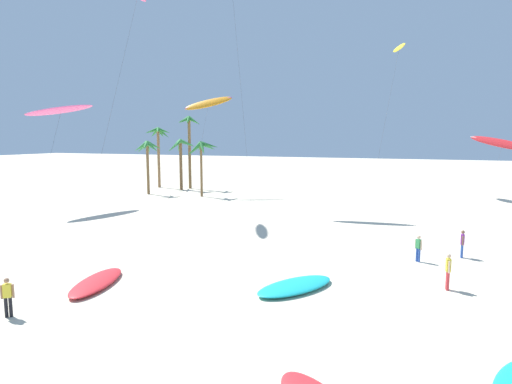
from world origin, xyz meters
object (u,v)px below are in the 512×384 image
Objects in this scene: flying_kite_6 at (503,144)px; flying_kite_7 at (399,48)px; palm_tree_3 at (147,151)px; person_mid_field at (418,247)px; grounded_kite_3 at (295,286)px; palm_tree_0 at (158,138)px; palm_tree_2 at (181,150)px; person_far_watcher at (448,270)px; palm_tree_4 at (202,150)px; flying_kite_8 at (61,110)px; person_foreground_walker at (462,243)px; person_near_right at (8,296)px; flying_kite_1 at (209,103)px; grounded_kite_1 at (97,282)px; palm_tree_1 at (189,131)px.

flying_kite_7 reaches higher than flying_kite_6.
person_mid_field is at bearing -31.05° from palm_tree_3.
grounded_kite_3 is at bearing -44.37° from palm_tree_3.
palm_tree_0 is 4.87m from palm_tree_2.
person_mid_field is at bearing 107.54° from person_far_watcher.
flying_kite_7 is (21.34, 13.22, 12.82)m from palm_tree_4.
flying_kite_7 reaches higher than person_far_watcher.
palm_tree_0 is 1.28× the size of palm_tree_4.
person_far_watcher is (35.24, -11.82, -8.89)m from flying_kite_8.
person_foreground_walker reaches higher than person_near_right.
flying_kite_1 reaches higher than palm_tree_0.
flying_kite_6 is 39.49m from person_far_watcher.
palm_tree_0 is 1.24× the size of palm_tree_2.
palm_tree_4 reaches higher than person_mid_field.
grounded_kite_1 is (19.35, -17.44, -9.69)m from flying_kite_8.
person_foreground_walker is 0.95× the size of person_far_watcher.
grounded_kite_3 is at bearing 18.27° from grounded_kite_1.
flying_kite_7 is at bearing 76.86° from person_near_right.
flying_kite_8 is at bearing 171.46° from person_foreground_walker.
palm_tree_3 is 1.41× the size of grounded_kite_1.
flying_kite_6 is 43.75m from grounded_kite_3.
palm_tree_4 is 28.19m from flying_kite_7.
palm_tree_1 is 6.25× the size of person_near_right.
palm_tree_0 is 44.83m from person_mid_field.
flying_kite_7 is 36.68m from person_foreground_walker.
palm_tree_3 reaches higher than person_foreground_walker.
palm_tree_1 is 0.80× the size of flying_kite_1.
person_near_right is at bearing -97.98° from grounded_kite_1.
person_foreground_walker is 23.92m from person_near_right.
person_near_right is (10.31, -36.93, -10.46)m from flying_kite_1.
person_foreground_walker is at bearing -34.90° from palm_tree_2.
person_far_watcher is at bearing -45.21° from flying_kite_1.
flying_kite_8 is at bearing -138.84° from flying_kite_7.
flying_kite_8 reaches higher than flying_kite_6.
person_mid_field is at bearing 34.94° from grounded_kite_1.
flying_kite_6 is at bearing 79.24° from person_foreground_walker.
flying_kite_6 reaches higher than palm_tree_4.
grounded_kite_3 is 8.86m from person_mid_field.
palm_tree_2 is at bearing 140.91° from person_mid_field.
grounded_kite_3 is 3.05× the size of person_mid_field.
flying_kite_6 is (39.68, 8.65, 0.94)m from palm_tree_2.
palm_tree_4 is 4.29× the size of person_mid_field.
grounded_kite_3 is (-1.40, -40.57, -18.26)m from flying_kite_7.
palm_tree_0 is 5.49× the size of person_mid_field.
palm_tree_3 is 0.53× the size of flying_kite_1.
palm_tree_1 is 41.64m from person_mid_field.
flying_kite_8 reaches higher than palm_tree_4.
palm_tree_2 is at bearing 128.62° from grounded_kite_3.
person_near_right is (-23.59, -48.39, -5.52)m from flying_kite_6.
palm_tree_1 is 0.52× the size of flying_kite_7.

